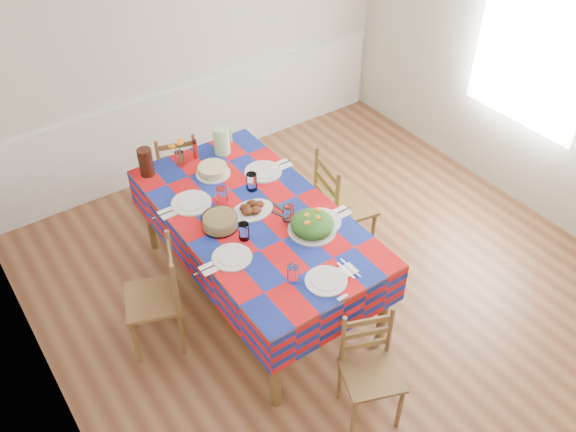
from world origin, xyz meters
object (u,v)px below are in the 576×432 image
(meat_platter, at_px, (252,209))
(green_pitcher, at_px, (222,140))
(tea_pitcher, at_px, (146,162))
(chair_right, at_px, (341,206))
(chair_far, at_px, (178,171))
(dining_table, at_px, (256,223))
(chair_near, at_px, (370,370))
(chair_left, at_px, (159,297))

(meat_platter, xyz_separation_m, green_pitcher, (0.22, 0.83, 0.09))
(tea_pitcher, relative_size, chair_right, 0.23)
(chair_far, height_order, chair_right, chair_right)
(dining_table, relative_size, chair_far, 2.46)
(green_pitcher, distance_m, chair_far, 0.77)
(green_pitcher, distance_m, chair_right, 1.16)
(chair_near, distance_m, chair_left, 1.62)
(chair_left, height_order, chair_right, chair_right)
(green_pitcher, relative_size, chair_near, 0.28)
(chair_left, bearing_deg, chair_right, 111.96)
(chair_left, bearing_deg, chair_far, 169.38)
(meat_platter, xyz_separation_m, chair_right, (0.87, -0.03, -0.36))
(green_pitcher, xyz_separation_m, chair_right, (0.65, -0.85, -0.46))
(green_pitcher, relative_size, chair_left, 0.26)
(meat_platter, bearing_deg, dining_table, -83.04)
(tea_pitcher, height_order, chair_near, tea_pitcher)
(dining_table, bearing_deg, green_pitcher, 75.94)
(chair_far, bearing_deg, chair_near, 107.18)
(chair_near, distance_m, chair_right, 1.62)
(green_pitcher, xyz_separation_m, chair_near, (-0.20, -2.23, -0.54))
(tea_pitcher, height_order, chair_left, tea_pitcher)
(dining_table, xyz_separation_m, chair_far, (-0.01, 1.37, -0.31))
(dining_table, relative_size, tea_pitcher, 9.01)
(chair_near, bearing_deg, chair_right, 79.64)
(green_pitcher, bearing_deg, chair_right, -52.86)
(green_pitcher, bearing_deg, dining_table, -104.06)
(tea_pitcher, distance_m, chair_far, 0.81)
(chair_near, relative_size, chair_left, 0.91)
(meat_platter, relative_size, tea_pitcher, 1.43)
(green_pitcher, relative_size, tea_pitcher, 1.01)
(chair_right, bearing_deg, chair_far, 43.99)
(tea_pitcher, bearing_deg, chair_left, -113.70)
(chair_right, bearing_deg, green_pitcher, 48.38)
(meat_platter, distance_m, chair_right, 0.94)
(meat_platter, xyz_separation_m, chair_far, (-0.01, 1.33, -0.43))
(tea_pitcher, xyz_separation_m, chair_left, (-0.42, -0.95, -0.50))
(chair_near, bearing_deg, tea_pitcher, 122.60)
(tea_pitcher, bearing_deg, chair_far, 44.55)
(chair_left, relative_size, chair_right, 0.92)
(chair_near, bearing_deg, green_pitcher, 106.05)
(chair_left, bearing_deg, chair_near, 54.21)
(chair_near, bearing_deg, dining_table, 111.82)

